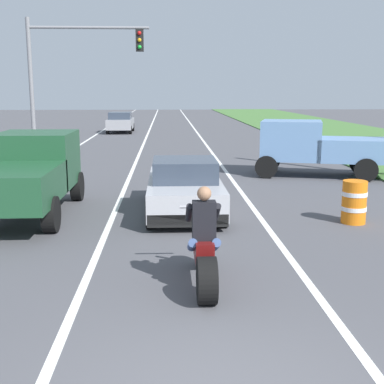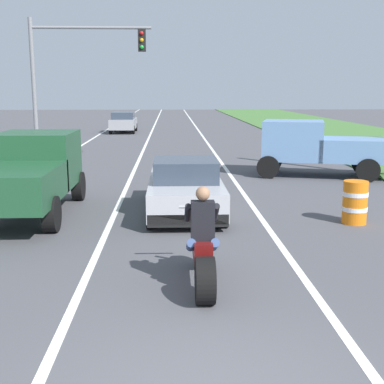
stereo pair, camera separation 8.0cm
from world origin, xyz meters
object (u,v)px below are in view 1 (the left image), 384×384
(motorcycle_with_rider, at_px, (204,251))
(sports_car_silver, at_px, (184,188))
(construction_barrel_nearest, at_px, (354,202))
(distant_car_far_ahead, at_px, (120,122))
(pickup_truck_right_shoulder_light_blue, at_px, (317,145))
(traffic_light_mast_near, at_px, (68,67))
(pickup_truck_left_lane_dark_green, at_px, (28,171))

(motorcycle_with_rider, relative_size, sports_car_silver, 0.51)
(construction_barrel_nearest, distance_m, distant_car_far_ahead, 27.82)
(pickup_truck_right_shoulder_light_blue, xyz_separation_m, traffic_light_mast_near, (-9.49, 4.13, 2.92))
(motorcycle_with_rider, bearing_deg, sports_car_silver, 91.34)
(pickup_truck_left_lane_dark_green, height_order, distant_car_far_ahead, pickup_truck_left_lane_dark_green)
(motorcycle_with_rider, bearing_deg, distant_car_far_ahead, 97.34)
(sports_car_silver, bearing_deg, pickup_truck_right_shoulder_light_blue, 47.37)
(motorcycle_with_rider, relative_size, traffic_light_mast_near, 0.37)
(motorcycle_with_rider, height_order, traffic_light_mast_near, traffic_light_mast_near)
(motorcycle_with_rider, relative_size, pickup_truck_left_lane_dark_green, 0.46)
(pickup_truck_left_lane_dark_green, xyz_separation_m, construction_barrel_nearest, (7.74, -1.15, -0.60))
(sports_car_silver, height_order, distant_car_far_ahead, distant_car_far_ahead)
(sports_car_silver, relative_size, construction_barrel_nearest, 4.30)
(construction_barrel_nearest, bearing_deg, traffic_light_mast_near, 127.80)
(distant_car_far_ahead, bearing_deg, traffic_light_mast_near, -92.53)
(motorcycle_with_rider, xyz_separation_m, construction_barrel_nearest, (3.78, 3.84, -0.09))
(traffic_light_mast_near, height_order, construction_barrel_nearest, traffic_light_mast_near)
(motorcycle_with_rider, xyz_separation_m, distant_car_far_ahead, (-3.94, 30.56, 0.18))
(traffic_light_mast_near, distance_m, distant_car_far_ahead, 16.22)
(traffic_light_mast_near, relative_size, distant_car_far_ahead, 1.50)
(motorcycle_with_rider, relative_size, construction_barrel_nearest, 2.21)
(sports_car_silver, distance_m, pickup_truck_right_shoulder_light_blue, 7.36)
(traffic_light_mast_near, relative_size, construction_barrel_nearest, 6.00)
(pickup_truck_right_shoulder_light_blue, bearing_deg, pickup_truck_left_lane_dark_green, -147.73)
(pickup_truck_left_lane_dark_green, bearing_deg, distant_car_far_ahead, 89.95)
(pickup_truck_right_shoulder_light_blue, height_order, traffic_light_mast_near, traffic_light_mast_near)
(pickup_truck_left_lane_dark_green, bearing_deg, sports_car_silver, 2.40)
(traffic_light_mast_near, height_order, distant_car_far_ahead, traffic_light_mast_near)
(sports_car_silver, height_order, construction_barrel_nearest, sports_car_silver)
(sports_car_silver, bearing_deg, pickup_truck_left_lane_dark_green, -177.60)
(construction_barrel_nearest, bearing_deg, motorcycle_with_rider, -134.57)
(sports_car_silver, distance_m, pickup_truck_left_lane_dark_green, 3.87)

